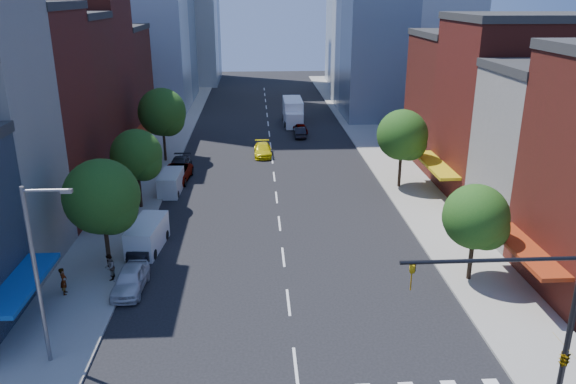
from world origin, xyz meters
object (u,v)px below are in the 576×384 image
Objects in this scene: parked_car_rear at (179,166)px; cargo_van_near at (147,236)px; taxi at (263,150)px; traffic_car_far at (300,128)px; cargo_van_far at (171,183)px; box_truck at (293,113)px; parked_car_second at (146,243)px; parked_car_front at (130,280)px; traffic_car_oncoming at (300,132)px; pedestrian_near at (64,281)px; parked_car_third at (176,174)px; pedestrian_far at (110,267)px.

cargo_van_near is (-0.01, -18.09, 0.28)m from parked_car_rear.
traffic_car_far is (5.03, 10.58, -0.04)m from taxi.
cargo_van_far is 26.22m from traffic_car_far.
box_truck reaches higher than traffic_car_far.
parked_car_rear is 6.11m from cargo_van_far.
parked_car_second is 1.16× the size of traffic_car_far.
parked_car_front is 40.33m from traffic_car_oncoming.
parked_car_second reaches higher than taxi.
taxi is 2.74× the size of pedestrian_near.
pedestrian_near is at bearing -109.58° from box_truck.
pedestrian_near is (-3.79, -18.28, 0.07)m from cargo_van_far.
cargo_van_near is at bearing 61.93° from traffic_car_far.
parked_car_rear is 1.01× the size of cargo_van_near.
pedestrian_near is (-3.80, -24.38, 0.27)m from parked_car_rear.
parked_car_front is at bearing -83.69° from cargo_van_near.
pedestrian_near reaches higher than parked_car_third.
cargo_van_far is (-0.00, 17.83, 0.20)m from parked_car_front.
cargo_van_near is 2.92× the size of pedestrian_far.
box_truck is (4.45, 16.08, 0.91)m from taxi.
parked_car_third is 21.56m from traffic_car_oncoming.
parked_car_front is at bearing -106.74° from taxi.
pedestrian_near is at bearing -115.97° from parked_car_second.
parked_car_second is 15.74m from parked_car_third.
cargo_van_far is at bearing -88.23° from parked_car_rear.
parked_car_rear is 1.12× the size of cargo_van_far.
pedestrian_far is (-14.80, -36.86, 0.36)m from traffic_car_oncoming.
parked_car_rear is at bearing -146.59° from taxi.
parked_car_front reaches higher than traffic_car_oncoming.
box_truck is (12.97, 39.94, 0.58)m from cargo_van_near.
traffic_car_oncoming is 39.72m from pedestrian_far.
parked_car_rear is at bearing 92.02° from cargo_van_far.
traffic_car_oncoming is 2.23m from traffic_car_far.
box_truck reaches higher than pedestrian_far.
box_truck is (-0.58, 5.50, 0.94)m from traffic_car_far.
cargo_van_near is 1.06× the size of taxi.
cargo_van_far is 14.61m from taxi.
parked_car_second is at bearing 62.22° from traffic_car_far.
pedestrian_far is at bearing -89.07° from parked_car_third.
pedestrian_far is (-10.00, -28.50, 0.32)m from taxi.
box_truck is at bearing -87.95° from traffic_car_oncoming.
parked_car_third is at bearing 51.45° from traffic_car_oncoming.
cargo_van_far is 1.15× the size of traffic_car_oncoming.
traffic_car_far is at bearing 74.70° from cargo_van_near.
cargo_van_near reaches higher than parked_car_front.
traffic_car_oncoming is 2.29× the size of pedestrian_near.
cargo_van_far is 16.69m from pedestrian_far.
traffic_car_far is (13.53, 19.18, -0.13)m from parked_car_third.
parked_car_rear is 1.34× the size of traffic_car_far.
parked_car_rear is at bearing -20.80° from pedestrian_near.
pedestrian_far is (-1.50, -19.90, 0.23)m from parked_car_third.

